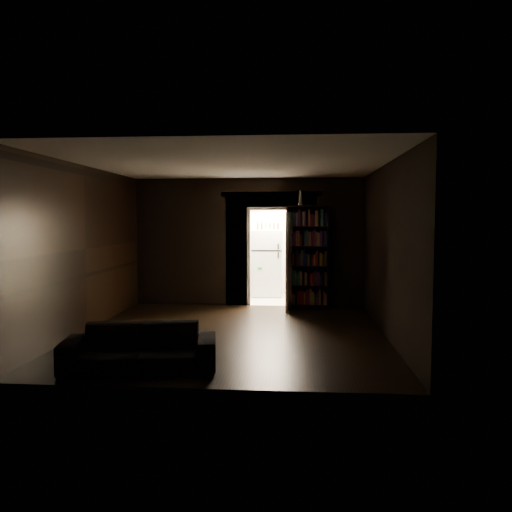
{
  "coord_description": "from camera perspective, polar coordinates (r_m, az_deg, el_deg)",
  "views": [
    {
      "loc": [
        1.03,
        -8.15,
        1.9
      ],
      "look_at": [
        0.32,
        0.9,
        1.23
      ],
      "focal_mm": 35.0,
      "sensor_mm": 36.0,
      "label": 1
    }
  ],
  "objects": [
    {
      "name": "figurine",
      "position": [
        10.78,
        5.1,
        6.67
      ],
      "size": [
        0.12,
        0.12,
        0.33
      ],
      "primitive_type": "cube",
      "rotation": [
        0.0,
        0.0,
        0.09
      ],
      "color": "silver",
      "rests_on": "bookshelf"
    },
    {
      "name": "room_walls",
      "position": [
        9.28,
        -1.95,
        2.87
      ],
      "size": [
        5.02,
        5.61,
        2.84
      ],
      "color": "black",
      "rests_on": "ground"
    },
    {
      "name": "sofa",
      "position": [
        6.58,
        -13.12,
        -9.37
      ],
      "size": [
        2.02,
        1.13,
        0.73
      ],
      "primitive_type": "imported",
      "rotation": [
        0.0,
        0.0,
        0.16
      ],
      "color": "black",
      "rests_on": "ground"
    },
    {
      "name": "bookshelf",
      "position": [
        10.74,
        5.86,
        -0.08
      ],
      "size": [
        0.91,
        0.36,
        2.2
      ],
      "primitive_type": "cube",
      "rotation": [
        0.0,
        0.0,
        -0.04
      ],
      "color": "black",
      "rests_on": "ground"
    },
    {
      "name": "refrigerator",
      "position": [
        12.33,
        1.31,
        -0.79
      ],
      "size": [
        0.95,
        0.92,
        1.65
      ],
      "primitive_type": "cube",
      "rotation": [
        0.0,
        0.0,
        0.42
      ],
      "color": "silver",
      "rests_on": "ground"
    },
    {
      "name": "kitchen_alcove",
      "position": [
        12.05,
        1.96,
        0.93
      ],
      "size": [
        2.2,
        1.8,
        2.6
      ],
      "color": "beige",
      "rests_on": "ground"
    },
    {
      "name": "door",
      "position": [
        10.5,
        3.84,
        -0.58
      ],
      "size": [
        0.16,
        0.85,
        2.05
      ],
      "primitive_type": "cube",
      "rotation": [
        0.0,
        0.0,
        1.44
      ],
      "color": "white",
      "rests_on": "ground"
    },
    {
      "name": "bottles",
      "position": [
        12.27,
        1.36,
        3.58
      ],
      "size": [
        0.57,
        0.08,
        0.23
      ],
      "primitive_type": "cube",
      "rotation": [
        0.0,
        0.0,
        0.01
      ],
      "color": "black",
      "rests_on": "refrigerator"
    },
    {
      "name": "ground",
      "position": [
        8.43,
        -2.67,
        -8.81
      ],
      "size": [
        5.5,
        5.5,
        0.0
      ],
      "primitive_type": "plane",
      "color": "black",
      "rests_on": "ground"
    }
  ]
}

